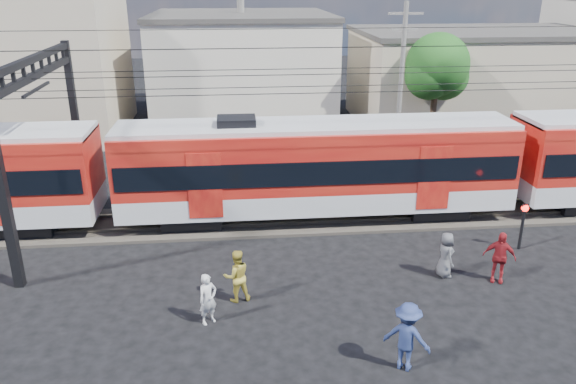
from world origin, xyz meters
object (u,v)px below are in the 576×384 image
object	(u,v)px
commuter_train	(321,165)
crossing_signal	(523,218)
pedestrian_c	(407,337)
pedestrian_a	(208,299)

from	to	relation	value
commuter_train	crossing_signal	xyz separation A→B (m)	(7.03, -3.55, -1.13)
crossing_signal	pedestrian_c	bearing A→B (deg)	-135.05
pedestrian_a	pedestrian_c	distance (m)	5.79
commuter_train	pedestrian_a	bearing A→B (deg)	-121.53
commuter_train	pedestrian_c	bearing A→B (deg)	-85.80
commuter_train	pedestrian_a	size ratio (longest dim) A/B	31.68
pedestrian_a	commuter_train	bearing A→B (deg)	24.97
commuter_train	pedestrian_c	world-z (taller)	commuter_train
pedestrian_c	crossing_signal	bearing A→B (deg)	-103.09
pedestrian_a	crossing_signal	distance (m)	12.07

